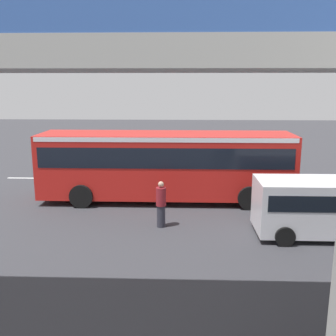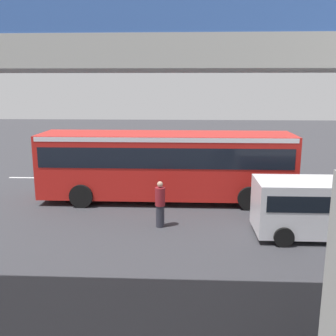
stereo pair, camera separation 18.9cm
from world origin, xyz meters
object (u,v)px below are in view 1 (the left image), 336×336
object	(u,v)px
city_bus	(166,161)
pedestrian	(161,205)
traffic_sign	(202,147)
parked_van	(324,204)

from	to	relation	value
city_bus	pedestrian	xyz separation A→B (m)	(0.04, 3.48, -1.00)
pedestrian	traffic_sign	distance (m)	7.70
city_bus	parked_van	distance (m)	7.17
parked_van	traffic_sign	bearing A→B (deg)	-64.07
traffic_sign	parked_van	bearing A→B (deg)	115.93
city_bus	parked_van	bearing A→B (deg)	144.47
city_bus	traffic_sign	world-z (taller)	city_bus
pedestrian	city_bus	bearing A→B (deg)	-90.66
parked_van	traffic_sign	xyz separation A→B (m)	(3.92, -8.05, 0.71)
city_bus	pedestrian	world-z (taller)	city_bus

